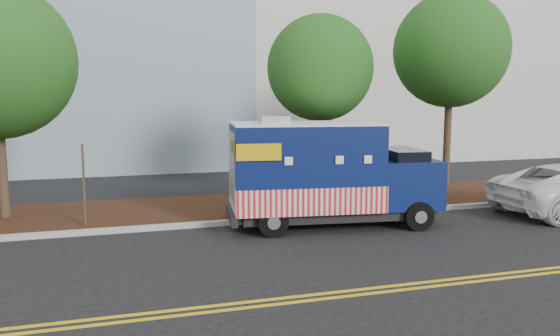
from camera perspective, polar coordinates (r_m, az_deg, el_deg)
name	(u,v)px	position (r m, az deg, el deg)	size (l,w,h in m)	color
ground	(294,233)	(14.89, 1.43, -6.82)	(120.00, 120.00, 0.00)	black
curb	(279,219)	(16.17, -0.11, -5.36)	(120.00, 0.18, 0.15)	#9E9E99
mulch_strip	(261,205)	(18.14, -2.00, -3.90)	(120.00, 4.00, 0.15)	black
centerline_near	(365,289)	(10.93, 8.84, -12.39)	(120.00, 0.10, 0.01)	gold
centerline_far	(370,294)	(10.72, 9.42, -12.81)	(120.00, 0.10, 0.01)	gold
tree_b	(320,68)	(18.30, 4.22, 10.33)	(3.51, 3.51, 6.34)	#38281C
tree_c	(451,51)	(20.55, 17.42, 11.62)	(4.03, 4.03, 7.27)	#38281C
sign_post	(84,188)	(15.78, -19.78, -1.99)	(0.06, 0.06, 2.40)	#473828
food_truck	(323,176)	(15.48, 4.52, -0.87)	(6.20, 2.93, 3.15)	black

